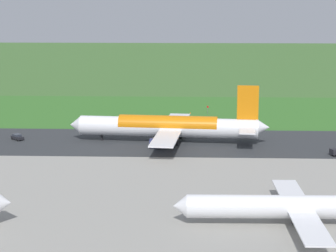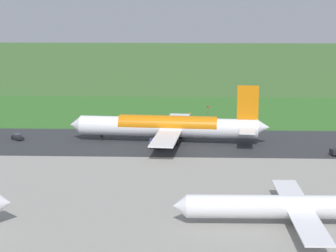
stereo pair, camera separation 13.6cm
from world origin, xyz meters
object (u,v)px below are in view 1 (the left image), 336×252
object	(u,v)px
airliner_parked_mid	(296,206)
no_stopping_sign	(208,109)
traffic_cone_orange	(190,113)
airliner_main	(169,127)
service_car_ops	(17,137)

from	to	relation	value
airliner_parked_mid	no_stopping_sign	world-z (taller)	airliner_parked_mid
traffic_cone_orange	no_stopping_sign	bearing A→B (deg)	179.87
airliner_main	service_car_ops	distance (m)	41.99
traffic_cone_orange	airliner_parked_mid	bearing A→B (deg)	99.81
airliner_main	no_stopping_sign	xyz separation A→B (m)	(-11.32, -43.93, -2.77)
no_stopping_sign	airliner_parked_mid	bearing A→B (deg)	96.73
airliner_main	traffic_cone_orange	distance (m)	44.47
no_stopping_sign	service_car_ops	bearing A→B (deg)	38.69
airliner_main	airliner_parked_mid	distance (m)	66.86
service_car_ops	traffic_cone_orange	world-z (taller)	service_car_ops
airliner_main	no_stopping_sign	world-z (taller)	airliner_main
traffic_cone_orange	airliner_main	bearing A→B (deg)	82.88
airliner_parked_mid	traffic_cone_orange	distance (m)	108.00
service_car_ops	traffic_cone_orange	distance (m)	63.64
airliner_main	airliner_parked_mid	world-z (taller)	airliner_main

